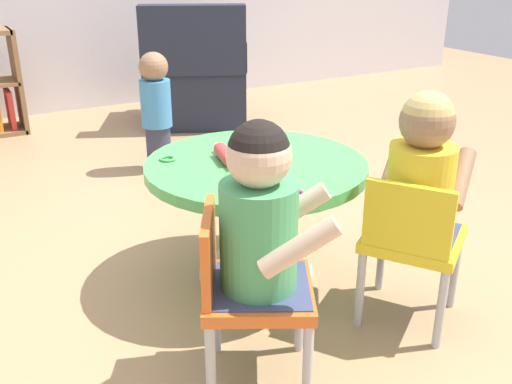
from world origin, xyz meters
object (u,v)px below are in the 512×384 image
object	(u,v)px
craft_table	(256,194)
seated_child_left	(261,215)
toddler_standing	(156,109)
craft_scissors	(277,179)
rolling_pin	(225,154)
child_chair_left	(246,289)
seated_child_right	(422,172)
child_chair_right	(411,241)
armchair_dark	(196,80)

from	to	relation	value
craft_table	seated_child_left	size ratio (longest dim) A/B	1.57
toddler_standing	craft_scissors	xyz separation A→B (m)	(-0.13, -1.51, 0.12)
toddler_standing	rolling_pin	xyz separation A→B (m)	(-0.19, -1.26, 0.14)
child_chair_left	seated_child_right	bearing A→B (deg)	1.40
child_chair_right	seated_child_right	bearing A→B (deg)	34.07
rolling_pin	seated_child_left	bearing A→B (deg)	-107.30
child_chair_left	seated_child_right	distance (m)	0.68
craft_table	toddler_standing	world-z (taller)	toddler_standing
toddler_standing	rolling_pin	bearing A→B (deg)	-98.79
craft_table	child_chair_left	size ratio (longest dim) A/B	1.50
child_chair_right	toddler_standing	world-z (taller)	toddler_standing
craft_scissors	child_chair_left	bearing A→B (deg)	-132.90
seated_child_left	craft_scissors	bearing A→B (deg)	52.62
child_chair_right	rolling_pin	world-z (taller)	child_chair_right
child_chair_left	seated_child_right	world-z (taller)	seated_child_right
child_chair_left	rolling_pin	xyz separation A→B (m)	(0.21, 0.55, 0.19)
craft_table	toddler_standing	bearing A→B (deg)	85.66
seated_child_left	toddler_standing	distance (m)	1.88
craft_table	child_chair_left	world-z (taller)	child_chair_left
child_chair_left	craft_table	bearing A→B (deg)	58.06
armchair_dark	seated_child_left	bearing A→B (deg)	-110.12
rolling_pin	craft_scissors	xyz separation A→B (m)	(0.07, -0.25, -0.02)
seated_child_right	craft_scissors	size ratio (longest dim) A/B	3.58
craft_table	seated_child_right	world-z (taller)	seated_child_right
craft_table	armchair_dark	world-z (taller)	armchair_dark
craft_table	seated_child_left	distance (m)	0.61
craft_table	rolling_pin	world-z (taller)	rolling_pin
child_chair_right	rolling_pin	distance (m)	0.71
armchair_dark	craft_scissors	xyz separation A→B (m)	(-0.73, -2.35, 0.17)
toddler_standing	craft_scissors	distance (m)	1.52
child_chair_left	seated_child_left	size ratio (longest dim) A/B	1.05
seated_child_right	rolling_pin	distance (m)	0.69
toddler_standing	seated_child_left	bearing A→B (deg)	-101.50
rolling_pin	craft_scissors	distance (m)	0.26
craft_scissors	armchair_dark	bearing A→B (deg)	72.66
armchair_dark	toddler_standing	world-z (taller)	armchair_dark
child_chair_left	toddler_standing	distance (m)	1.86
seated_child_left	armchair_dark	xyz separation A→B (m)	(0.98, 2.67, -0.22)
craft_table	craft_scissors	size ratio (longest dim) A/B	5.64
craft_table	seated_child_right	xyz separation A→B (m)	(0.33, -0.48, 0.18)
child_chair_left	rolling_pin	distance (m)	0.62
seated_child_left	child_chair_right	distance (m)	0.61
seated_child_left	child_chair_left	bearing A→B (deg)	151.48
child_chair_right	craft_scissors	xyz separation A→B (m)	(-0.33, 0.31, 0.17)
craft_table	child_chair_right	size ratio (longest dim) A/B	1.50
toddler_standing	rolling_pin	world-z (taller)	toddler_standing
child_chair_right	craft_table	bearing A→B (deg)	120.65
child_chair_right	armchair_dark	world-z (taller)	armchair_dark
seated_child_left	rolling_pin	distance (m)	0.60
seated_child_left	seated_child_right	bearing A→B (deg)	3.28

